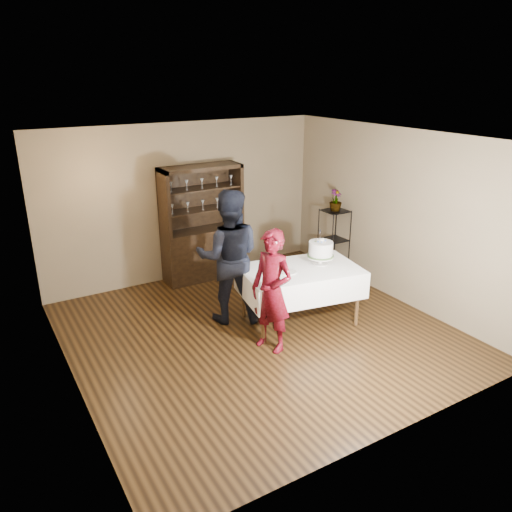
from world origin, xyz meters
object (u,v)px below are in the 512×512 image
object	(u,v)px
china_hutch	(203,242)
man	(229,257)
cake	(321,250)
potted_plant	(336,200)
cake_table	(300,281)
woman	(272,291)
plant_etagere	(334,240)

from	to	relation	value
china_hutch	man	world-z (taller)	china_hutch
cake	potted_plant	bearing A→B (deg)	44.07
china_hutch	potted_plant	bearing A→B (deg)	-27.63
china_hutch	cake	world-z (taller)	china_hutch
cake_table	man	distance (m)	1.08
woman	potted_plant	distance (m)	2.88
cake_table	potted_plant	world-z (taller)	potted_plant
plant_etagere	man	xyz separation A→B (m)	(-2.43, -0.61, 0.33)
woman	cake	size ratio (longest dim) A/B	3.06
china_hutch	cake	bearing A→B (deg)	-69.92
man	china_hutch	bearing A→B (deg)	-74.77
man	cake	bearing A→B (deg)	-179.98
woman	cake	distance (m)	1.20
man	cake	xyz separation A→B (m)	(1.18, -0.60, 0.07)
man	cake_table	bearing A→B (deg)	171.71
woman	man	distance (m)	1.03
plant_etagere	man	world-z (taller)	man
plant_etagere	potted_plant	world-z (taller)	potted_plant
woman	man	world-z (taller)	man
plant_etagere	woman	distance (m)	2.86
china_hutch	potted_plant	xyz separation A→B (m)	(2.05, -1.08, 0.71)
man	potted_plant	size ratio (longest dim) A/B	5.19
woman	man	size ratio (longest dim) A/B	0.84
cake_table	potted_plant	size ratio (longest dim) A/B	4.82
china_hutch	cake_table	distance (m)	2.31
cake	potted_plant	size ratio (longest dim) A/B	1.42
plant_etagere	cake	xyz separation A→B (m)	(-1.25, -1.21, 0.40)
woman	plant_etagere	bearing A→B (deg)	103.53
woman	potted_plant	bearing A→B (deg)	103.44
china_hutch	cake_table	bearing A→B (deg)	-77.86
china_hutch	man	bearing A→B (deg)	-101.94
cake_table	man	size ratio (longest dim) A/B	0.93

